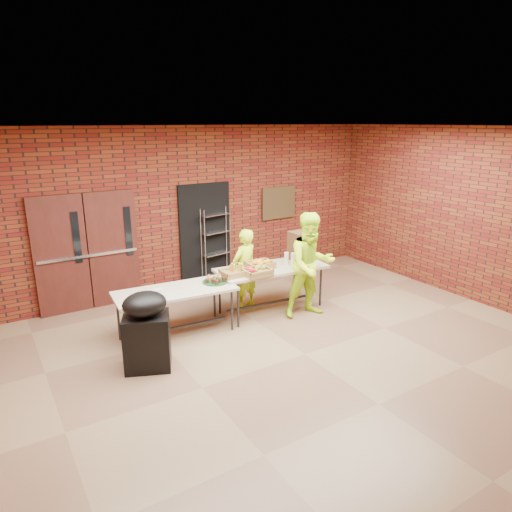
{
  "coord_description": "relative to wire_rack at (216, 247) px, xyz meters",
  "views": [
    {
      "loc": [
        -3.77,
        -4.69,
        3.28
      ],
      "look_at": [
        0.03,
        1.4,
        1.14
      ],
      "focal_mm": 32.0,
      "sensor_mm": 36.0,
      "label": 1
    }
  ],
  "objects": [
    {
      "name": "cup_stack_mid",
      "position": [
        0.73,
        -1.81,
        0.12
      ],
      "size": [
        0.08,
        0.08,
        0.24
      ],
      "primitive_type": "cylinder",
      "color": "silver",
      "rests_on": "table_right"
    },
    {
      "name": "basket_apples",
      "position": [
        -0.21,
        -1.91,
        0.06
      ],
      "size": [
        0.45,
        0.35,
        0.14
      ],
      "color": "#AF8446",
      "rests_on": "table_right"
    },
    {
      "name": "cup_stack_back",
      "position": [
        0.53,
        -1.7,
        0.11
      ],
      "size": [
        0.08,
        0.08,
        0.23
      ],
      "primitive_type": "cylinder",
      "color": "silver",
      "rests_on": "table_right"
    },
    {
      "name": "volunteer_woman",
      "position": [
        -0.11,
        -1.33,
        -0.08
      ],
      "size": [
        0.61,
        0.48,
        1.46
      ],
      "primitive_type": "imported",
      "rotation": [
        0.0,
        0.0,
        3.42
      ],
      "color": "#CAFE1C",
      "rests_on": "room"
    },
    {
      "name": "muffin_tray",
      "position": [
        -0.92,
        -1.76,
        0.0
      ],
      "size": [
        0.42,
        0.42,
        0.1
      ],
      "color": "#12451D",
      "rests_on": "table_left"
    },
    {
      "name": "room",
      "position": [
        -0.27,
        -3.32,
        0.79
      ],
      "size": [
        8.08,
        7.08,
        3.28
      ],
      "color": "brown",
      "rests_on": "ground"
    },
    {
      "name": "dark_doorway",
      "position": [
        -0.17,
        0.14,
        0.24
      ],
      "size": [
        1.1,
        0.06,
        2.1
      ],
      "primitive_type": "cube",
      "color": "black",
      "rests_on": "room"
    },
    {
      "name": "wire_rack",
      "position": [
        0.0,
        0.0,
        0.0
      ],
      "size": [
        0.62,
        0.3,
        1.62
      ],
      "primitive_type": null,
      "rotation": [
        0.0,
        0.0,
        0.18
      ],
      "color": "#B4B5BB",
      "rests_on": "room"
    },
    {
      "name": "basket_oranges",
      "position": [
        0.03,
        -1.61,
        0.06
      ],
      "size": [
        0.46,
        0.36,
        0.14
      ],
      "color": "#AF8446",
      "rests_on": "table_right"
    },
    {
      "name": "basket_bananas",
      "position": [
        -0.55,
        -1.74,
        0.05
      ],
      "size": [
        0.42,
        0.33,
        0.13
      ],
      "color": "#AF8446",
      "rests_on": "table_right"
    },
    {
      "name": "bronze_plaque",
      "position": [
        1.63,
        0.13,
        0.74
      ],
      "size": [
        0.85,
        0.04,
        0.7
      ],
      "primitive_type": "cube",
      "color": "#382C16",
      "rests_on": "room"
    },
    {
      "name": "cup_stack_front",
      "position": [
        0.58,
        -1.85,
        0.12
      ],
      "size": [
        0.08,
        0.08,
        0.24
      ],
      "primitive_type": "cylinder",
      "color": "silver",
      "rests_on": "table_right"
    },
    {
      "name": "covered_grill",
      "position": [
        -2.32,
        -2.45,
        -0.26
      ],
      "size": [
        0.75,
        0.7,
        1.1
      ],
      "rotation": [
        0.0,
        0.0,
        -0.4
      ],
      "color": "black",
      "rests_on": "room"
    },
    {
      "name": "napkin_box",
      "position": [
        -1.89,
        -1.7,
        -0.02
      ],
      "size": [
        0.16,
        0.11,
        0.05
      ],
      "primitive_type": "cube",
      "color": "silver",
      "rests_on": "table_left"
    },
    {
      "name": "coffee_dispenser",
      "position": [
        0.95,
        -1.6,
        0.26
      ],
      "size": [
        0.41,
        0.36,
        0.53
      ],
      "primitive_type": "cube",
      "color": "#512F1C",
      "rests_on": "table_right"
    },
    {
      "name": "double_doors",
      "position": [
        -2.47,
        0.12,
        0.25
      ],
      "size": [
        1.78,
        0.12,
        2.1
      ],
      "color": "#491914",
      "rests_on": "room"
    },
    {
      "name": "volunteer_man",
      "position": [
        0.68,
        -2.22,
        0.1
      ],
      "size": [
        0.99,
        0.83,
        1.82
      ],
      "primitive_type": "imported",
      "rotation": [
        0.0,
        0.0,
        -0.17
      ],
      "color": "#CAFE1C",
      "rests_on": "room"
    },
    {
      "name": "table_left",
      "position": [
        -1.61,
        -1.74,
        -0.11
      ],
      "size": [
        1.91,
        0.92,
        0.76
      ],
      "rotation": [
        0.0,
        0.0,
        -0.08
      ],
      "color": "#B8A98C",
      "rests_on": "room"
    },
    {
      "name": "table_right",
      "position": [
        0.23,
        -1.68,
        -0.07
      ],
      "size": [
        2.01,
        0.97,
        0.8
      ],
      "rotation": [
        0.0,
        0.0,
        -0.08
      ],
      "color": "#B8A98C",
      "rests_on": "room"
    }
  ]
}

